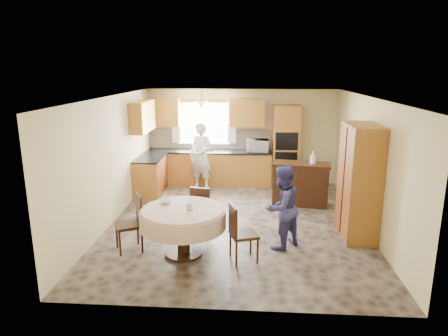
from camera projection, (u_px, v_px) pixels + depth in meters
The scene contains 36 objects.
floor at pixel (237, 223), 8.04m from camera, with size 5.00×6.00×0.01m, color #6C5B4C.
ceiling at pixel (238, 97), 7.44m from camera, with size 5.00×6.00×0.01m, color white.
wall_back at pixel (241, 137), 10.64m from camera, with size 5.00×0.02×2.50m, color #C9B981.
wall_front at pixel (228, 219), 4.84m from camera, with size 5.00×0.02×2.50m, color #C9B981.
wall_left at pixel (111, 160), 7.91m from camera, with size 0.02×6.00×2.50m, color #C9B981.
wall_right at pixel (369, 164), 7.57m from camera, with size 0.02×6.00×2.50m, color #C9B981.
window at pixel (204, 123), 10.61m from camera, with size 1.40×0.03×1.10m, color white.
curtain_left at pixel (176, 121), 10.60m from camera, with size 0.22×0.02×1.15m, color white.
curtain_right at pixel (232, 122), 10.49m from camera, with size 0.22×0.02×1.15m, color white.
base_cab_back at pixel (209, 168), 10.61m from camera, with size 3.30×0.60×0.88m, color #BA8331.
counter_back at pixel (209, 151), 10.50m from camera, with size 3.30×0.64×0.04m, color black.
base_cab_left at pixel (151, 176), 9.83m from camera, with size 0.60×1.20×0.88m, color #BA8331.
counter_left at pixel (150, 158), 9.72m from camera, with size 0.64×1.20×0.04m, color black.
backsplash at pixel (210, 139), 10.71m from camera, with size 3.30×0.02×0.55m, color tan.
wall_cab_left at pixel (163, 112), 10.46m from camera, with size 0.85×0.33×0.72m, color #B9882E.
wall_cab_right at pixel (247, 113), 10.31m from camera, with size 0.90×0.33×0.72m, color #B9882E.
wall_cab_side at pixel (142, 116), 9.48m from camera, with size 0.33×1.20×0.72m, color #B9882E.
oven_tower at pixel (285, 146), 10.31m from camera, with size 0.66×0.62×2.12m, color #BA8331.
oven_upper at pixel (287, 141), 9.96m from camera, with size 0.56×0.01×0.45m, color black.
oven_lower at pixel (286, 161), 10.08m from camera, with size 0.56×0.01×0.45m, color black.
pendant at pixel (201, 105), 10.01m from camera, with size 0.36×0.36×0.18m, color beige.
sideboard at pixel (300, 185), 9.01m from camera, with size 1.28×0.53×0.91m, color #37200F.
space_heater at pixel (349, 214), 7.83m from camera, with size 0.35×0.25×0.49m, color black.
cupboard at pixel (359, 182), 7.19m from camera, with size 0.54×1.09×2.07m, color #BA8331.
dining_table at pixel (183, 219), 6.52m from camera, with size 1.41×1.41×0.81m.
chair_left at pixel (133, 219), 6.74m from camera, with size 0.57×0.57×0.98m.
chair_back at pixel (202, 207), 7.42m from camera, with size 0.47×0.47×0.92m.
chair_right at pixel (239, 230), 6.34m from camera, with size 0.52×0.52×0.95m.
framed_picture at pixel (366, 140), 7.68m from camera, with size 0.06×0.53×0.44m.
microwave at pixel (258, 146), 10.32m from camera, with size 0.57×0.39×0.31m, color silver.
person_sink at pixel (201, 156), 10.06m from camera, with size 0.63×0.41×1.73m, color silver.
person_dining at pixel (281, 207), 6.78m from camera, with size 0.71×0.55×1.45m, color navy.
bowl_sideboard at pixel (291, 164), 8.90m from camera, with size 0.22×0.22×0.05m, color #B2B2B2.
bottle_sideboard at pixel (313, 159), 8.84m from camera, with size 0.13×0.13×0.32m, color silver.
cup_table at pixel (189, 207), 6.42m from camera, with size 0.11×0.11×0.09m, color #B2B2B2.
bowl_table at pixel (166, 202), 6.72m from camera, with size 0.18×0.18×0.06m, color #B2B2B2.
Camera 1 is at (0.27, -7.53, 3.03)m, focal length 32.00 mm.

